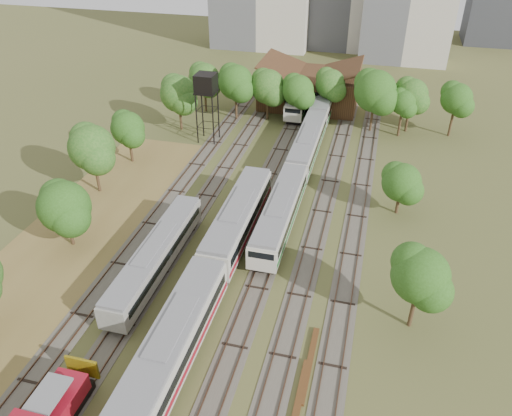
# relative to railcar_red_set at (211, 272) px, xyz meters

# --- Properties ---
(ground) EXTENTS (240.00, 240.00, 0.00)m
(ground) POSITION_rel_railcar_red_set_xyz_m (2.00, -9.16, -2.13)
(ground) COLOR #475123
(ground) RESTS_ON ground
(dry_grass_patch) EXTENTS (14.00, 60.00, 0.04)m
(dry_grass_patch) POSITION_rel_railcar_red_set_xyz_m (-16.00, -1.16, -2.11)
(dry_grass_patch) COLOR brown
(dry_grass_patch) RESTS_ON ground
(tracks) EXTENTS (24.60, 80.00, 0.19)m
(tracks) POSITION_rel_railcar_red_set_xyz_m (1.33, 15.84, -2.08)
(tracks) COLOR #4C473D
(tracks) RESTS_ON ground
(railcar_red_set) EXTENTS (3.25, 34.58, 4.02)m
(railcar_red_set) POSITION_rel_railcar_red_set_xyz_m (0.00, 0.00, 0.00)
(railcar_red_set) COLOR black
(railcar_red_set) RESTS_ON ground
(railcar_green_set) EXTENTS (2.99, 52.08, 3.70)m
(railcar_green_set) POSITION_rel_railcar_red_set_xyz_m (4.00, 28.77, -0.17)
(railcar_green_set) COLOR black
(railcar_green_set) RESTS_ON ground
(railcar_rear) EXTENTS (2.90, 16.08, 3.59)m
(railcar_rear) POSITION_rel_railcar_red_set_xyz_m (0.00, 46.78, -0.23)
(railcar_rear) COLOR black
(railcar_rear) RESTS_ON ground
(old_grey_coach) EXTENTS (2.67, 18.00, 3.30)m
(old_grey_coach) POSITION_rel_railcar_red_set_xyz_m (-6.00, 1.34, -0.33)
(old_grey_coach) COLOR black
(old_grey_coach) RESTS_ON ground
(water_tower) EXTENTS (2.87, 2.87, 9.96)m
(water_tower) POSITION_rel_railcar_red_set_xyz_m (-10.99, 30.91, 6.27)
(water_tower) COLOR black
(water_tower) RESTS_ON ground
(rail_pile_near) EXTENTS (0.52, 7.75, 0.26)m
(rail_pile_near) POSITION_rel_railcar_red_set_xyz_m (10.00, -9.97, -2.00)
(rail_pile_near) COLOR #5A3619
(rail_pile_near) RESTS_ON ground
(rail_pile_far) EXTENTS (0.48, 7.62, 0.25)m
(rail_pile_far) POSITION_rel_railcar_red_set_xyz_m (10.20, -6.33, -2.00)
(rail_pile_far) COLOR #5A3619
(rail_pile_far) RESTS_ON ground
(maintenance_shed) EXTENTS (16.45, 11.55, 7.58)m
(maintenance_shed) POSITION_rel_railcar_red_set_xyz_m (1.00, 48.82, 0.79)
(maintenance_shed) COLOR #3B2515
(maintenance_shed) RESTS_ON ground
(tree_band_left) EXTENTS (8.29, 55.30, 8.63)m
(tree_band_left) POSITION_rel_railcar_red_set_xyz_m (-17.50, 8.15, 3.33)
(tree_band_left) COLOR #382616
(tree_band_left) RESTS_ON ground
(tree_band_far) EXTENTS (43.49, 8.67, 9.42)m
(tree_band_far) POSITION_rel_railcar_red_set_xyz_m (2.87, 40.96, 3.67)
(tree_band_far) COLOR #382616
(tree_band_far) RESTS_ON ground
(tree_band_right) EXTENTS (5.98, 43.74, 7.87)m
(tree_band_right) POSITION_rel_railcar_red_set_xyz_m (16.93, 14.36, 2.78)
(tree_band_right) COLOR #382616
(tree_band_right) RESTS_ON ground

